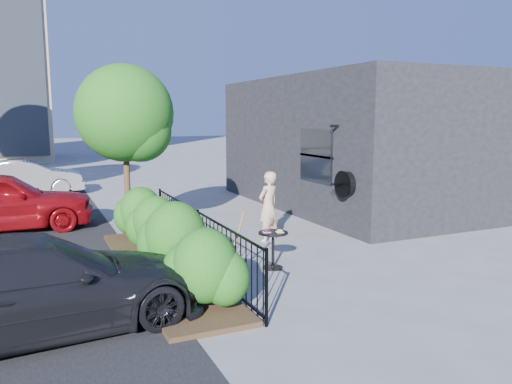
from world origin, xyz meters
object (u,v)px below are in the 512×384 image
woman (268,207)px  shovel (233,251)px  patio_tree (128,119)px  cafe_table (273,243)px  car_darkgrey (35,285)px  car_silver (27,178)px

woman → shovel: 3.00m
patio_tree → shovel: size_ratio=3.10×
woman → cafe_table: bearing=43.2°
woman → car_darkgrey: bearing=9.2°
car_darkgrey → cafe_table: bearing=-79.7°
patio_tree → shovel: 4.60m
patio_tree → cafe_table: (1.97, -3.45, -2.28)m
patio_tree → car_darkgrey: bearing=-114.1°
cafe_table → car_silver: (-4.22, 11.51, 0.16)m
car_silver → car_darkgrey: (0.14, -12.77, 0.02)m
woman → shovel: size_ratio=1.26×
patio_tree → shovel: (0.98, -3.91, -2.21)m
shovel → woman: bearing=52.8°
woman → car_darkgrey: size_ratio=0.36×
shovel → car_darkgrey: size_ratio=0.28×
cafe_table → car_silver: size_ratio=0.19×
cafe_table → car_darkgrey: (-4.08, -1.26, 0.17)m
cafe_table → shovel: size_ratio=0.59×
patio_tree → car_darkgrey: size_ratio=0.87×
patio_tree → shovel: patio_tree is taller
shovel → patio_tree: bearing=104.1°
shovel → car_darkgrey: 3.19m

